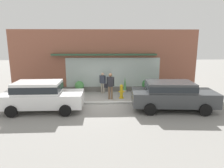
{
  "coord_description": "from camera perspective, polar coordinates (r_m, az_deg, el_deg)",
  "views": [
    {
      "loc": [
        0.04,
        -12.1,
        3.76
      ],
      "look_at": [
        0.51,
        1.2,
        0.94
      ],
      "focal_mm": 32.37,
      "sensor_mm": 36.0,
      "label": 1
    }
  ],
  "objects": [
    {
      "name": "parked_car_dark_gray",
      "position": [
        11.67,
        16.58,
        -2.71
      ],
      "size": [
        4.66,
        2.31,
        1.59
      ],
      "rotation": [
        0.0,
        0.0,
        -0.07
      ],
      "color": "#383A3D",
      "rests_on": "ground_plane"
    },
    {
      "name": "potted_plant_trailing_edge",
      "position": [
        15.11,
        -9.18,
        -0.72
      ],
      "size": [
        0.67,
        0.67,
        0.9
      ],
      "color": "#B7B2A3",
      "rests_on": "ground_plane"
    },
    {
      "name": "potted_plant_window_right",
      "position": [
        15.06,
        9.87,
        -0.41
      ],
      "size": [
        0.75,
        0.75,
        1.03
      ],
      "color": "#B7B2A3",
      "rests_on": "ground_plane"
    },
    {
      "name": "pedestrian_with_handbag",
      "position": [
        13.22,
        -0.54,
        -0.0
      ],
      "size": [
        0.67,
        0.23,
        1.74
      ],
      "rotation": [
        0.0,
        0.0,
        3.05
      ],
      "color": "brown",
      "rests_on": "ground_plane"
    },
    {
      "name": "ground_plane",
      "position": [
        12.67,
        -2.12,
        -5.32
      ],
      "size": [
        60.0,
        60.0,
        0.0
      ],
      "primitive_type": "plane",
      "color": "gray"
    },
    {
      "name": "potted_plant_corner_tall",
      "position": [
        15.46,
        -18.52,
        -1.96
      ],
      "size": [
        0.28,
        0.28,
        0.43
      ],
      "color": "#33473D",
      "rests_on": "ground_plane"
    },
    {
      "name": "potted_plant_window_center",
      "position": [
        15.38,
        -14.51,
        -1.07
      ],
      "size": [
        0.47,
        0.47,
        0.74
      ],
      "color": "#B7B2A3",
      "rests_on": "ground_plane"
    },
    {
      "name": "curb_strip",
      "position": [
        12.46,
        -2.12,
        -5.33
      ],
      "size": [
        14.0,
        0.24,
        0.12
      ],
      "primitive_type": "cube",
      "color": "#B2B2AD",
      "rests_on": "ground_plane"
    },
    {
      "name": "potted_plant_doorstep",
      "position": [
        15.2,
        3.67,
        -0.21
      ],
      "size": [
        0.26,
        0.26,
        1.16
      ],
      "color": "#B7B2A3",
      "rests_on": "ground_plane"
    },
    {
      "name": "pedestrian_passerby",
      "position": [
        14.78,
        -2.64,
        0.75
      ],
      "size": [
        0.47,
        0.28,
        1.54
      ],
      "rotation": [
        0.0,
        0.0,
        5.99
      ],
      "color": "#9E9384",
      "rests_on": "ground_plane"
    },
    {
      "name": "storefront",
      "position": [
        15.36,
        -2.13,
        6.32
      ],
      "size": [
        14.0,
        0.81,
        4.62
      ],
      "color": "#935642",
      "rests_on": "ground_plane"
    },
    {
      "name": "fire_hydrant",
      "position": [
        13.55,
        2.69,
        -2.13
      ],
      "size": [
        0.39,
        0.35,
        0.95
      ],
      "color": "gold",
      "rests_on": "ground_plane"
    },
    {
      "name": "potted_plant_low_front",
      "position": [
        15.57,
        12.34,
        -1.23
      ],
      "size": [
        0.36,
        0.36,
        0.52
      ],
      "color": "#B7B2A3",
      "rests_on": "ground_plane"
    },
    {
      "name": "parked_car_white",
      "position": [
        11.61,
        -19.43,
        -2.89
      ],
      "size": [
        4.37,
        2.02,
        1.64
      ],
      "rotation": [
        0.0,
        0.0,
        0.02
      ],
      "color": "white",
      "rests_on": "ground_plane"
    }
  ]
}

